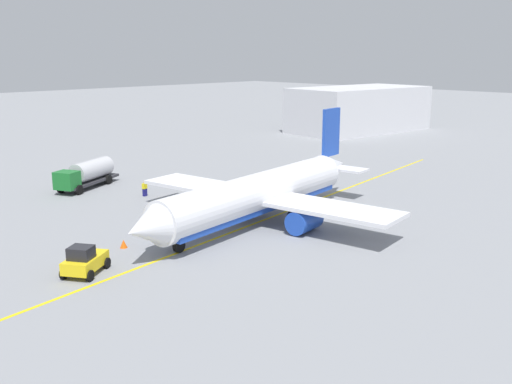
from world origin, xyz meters
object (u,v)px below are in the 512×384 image
Objects in this scene: airplane at (259,194)px; fuel_tanker at (86,174)px; pushback_tug at (84,261)px; refueling_worker at (145,189)px; safety_cone_nose at (124,244)px.

airplane is 24.84m from fuel_tanker.
pushback_tug reaches higher than refueling_worker.
fuel_tanker is at bearing -119.59° from pushback_tug.
airplane is 47.52× the size of safety_cone_nose.
fuel_tanker is at bearing -73.38° from refueling_worker.
pushback_tug is 23.50m from refueling_worker.
pushback_tug is 2.40× the size of refueling_worker.
pushback_tug is at bearing 60.41° from fuel_tanker.
pushback_tug is at bearing 1.34° from airplane.
refueling_worker reaches higher than safety_cone_nose.
airplane is 18.92× the size of refueling_worker.
airplane reaches higher than fuel_tanker.
safety_cone_nose is (8.97, 21.86, -1.37)m from fuel_tanker.
fuel_tanker reaches higher than safety_cone_nose.
fuel_tanker is 14.17× the size of safety_cone_nose.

